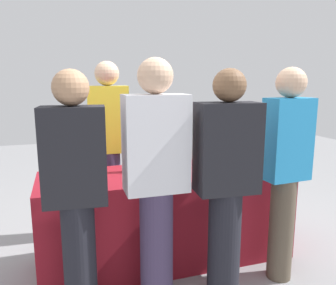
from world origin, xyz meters
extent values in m
plane|color=gray|center=(0.00, 0.00, 0.00)|extent=(12.00, 12.00, 0.00)
cube|color=maroon|center=(0.00, 0.00, 0.39)|extent=(2.10, 0.68, 0.78)
cylinder|color=black|center=(-0.34, 0.09, 0.89)|extent=(0.07, 0.07, 0.20)
cylinder|color=black|center=(-0.34, 0.09, 1.02)|extent=(0.03, 0.03, 0.07)
cylinder|color=maroon|center=(-0.34, 0.09, 1.07)|extent=(0.03, 0.03, 0.02)
cylinder|color=silver|center=(-0.34, 0.09, 0.88)|extent=(0.07, 0.07, 0.07)
cylinder|color=black|center=(0.37, 0.10, 0.90)|extent=(0.07, 0.07, 0.23)
cylinder|color=black|center=(0.37, 0.10, 1.06)|extent=(0.03, 0.03, 0.09)
cylinder|color=maroon|center=(0.37, 0.10, 1.11)|extent=(0.03, 0.03, 0.02)
cylinder|color=silver|center=(0.37, 0.10, 0.89)|extent=(0.07, 0.07, 0.08)
cylinder|color=black|center=(0.53, 0.14, 0.89)|extent=(0.07, 0.07, 0.20)
cylinder|color=black|center=(0.53, 0.14, 1.03)|extent=(0.03, 0.03, 0.08)
cylinder|color=gold|center=(0.53, 0.14, 1.07)|extent=(0.03, 0.03, 0.02)
cylinder|color=silver|center=(0.53, 0.14, 0.88)|extent=(0.07, 0.07, 0.07)
cylinder|color=black|center=(0.77, 0.13, 0.90)|extent=(0.07, 0.07, 0.23)
cylinder|color=black|center=(0.77, 0.13, 1.06)|extent=(0.03, 0.03, 0.09)
cylinder|color=black|center=(0.77, 0.13, 1.11)|extent=(0.03, 0.03, 0.02)
cylinder|color=silver|center=(0.77, 0.13, 0.89)|extent=(0.07, 0.07, 0.08)
cylinder|color=silver|center=(-0.64, -0.17, 0.79)|extent=(0.07, 0.07, 0.00)
cylinder|color=silver|center=(-0.64, -0.17, 0.83)|extent=(0.01, 0.01, 0.08)
sphere|color=silver|center=(-0.64, -0.17, 0.90)|extent=(0.08, 0.08, 0.08)
cylinder|color=silver|center=(-0.11, -0.09, 0.79)|extent=(0.06, 0.06, 0.00)
cylinder|color=silver|center=(-0.11, -0.09, 0.83)|extent=(0.01, 0.01, 0.08)
sphere|color=silver|center=(-0.11, -0.09, 0.89)|extent=(0.07, 0.07, 0.07)
sphere|color=#590C19|center=(-0.11, -0.09, 0.88)|extent=(0.04, 0.04, 0.04)
cylinder|color=silver|center=(0.06, -0.17, 0.79)|extent=(0.06, 0.06, 0.00)
cylinder|color=silver|center=(0.06, -0.17, 0.82)|extent=(0.01, 0.01, 0.07)
sphere|color=silver|center=(0.06, -0.17, 0.89)|extent=(0.07, 0.07, 0.07)
sphere|color=#590C19|center=(0.06, -0.17, 0.88)|extent=(0.04, 0.04, 0.04)
cylinder|color=silver|center=(0.60, -0.12, 0.79)|extent=(0.06, 0.06, 0.00)
cylinder|color=silver|center=(0.60, -0.12, 0.83)|extent=(0.01, 0.01, 0.08)
sphere|color=silver|center=(0.60, -0.12, 0.90)|extent=(0.07, 0.07, 0.07)
cylinder|color=silver|center=(0.76, -0.09, 0.79)|extent=(0.06, 0.06, 0.00)
cylinder|color=silver|center=(0.76, -0.09, 0.82)|extent=(0.01, 0.01, 0.07)
sphere|color=silver|center=(0.76, -0.09, 0.89)|extent=(0.07, 0.07, 0.07)
sphere|color=#590C19|center=(0.76, -0.09, 0.88)|extent=(0.04, 0.04, 0.04)
cylinder|color=#3F3351|center=(-0.40, 0.63, 0.43)|extent=(0.21, 0.21, 0.85)
cube|color=yellow|center=(-0.40, 0.63, 1.17)|extent=(0.39, 0.23, 0.64)
sphere|color=#D8AD8C|center=(-0.40, 0.63, 1.60)|extent=(0.23, 0.23, 0.23)
cylinder|color=black|center=(-0.76, -0.54, 0.40)|extent=(0.21, 0.21, 0.79)
cube|color=black|center=(-0.76, -0.54, 1.09)|extent=(0.40, 0.25, 0.60)
sphere|color=tan|center=(-0.76, -0.54, 1.50)|extent=(0.22, 0.22, 0.22)
cylinder|color=#3F3351|center=(-0.26, -0.56, 0.42)|extent=(0.22, 0.22, 0.83)
cube|color=silver|center=(-0.26, -0.56, 1.14)|extent=(0.41, 0.23, 0.62)
sphere|color=#D8AD8C|center=(-0.26, -0.56, 1.57)|extent=(0.23, 0.23, 0.23)
cylinder|color=black|center=(0.21, -0.64, 0.40)|extent=(0.23, 0.23, 0.80)
cube|color=black|center=(0.21, -0.64, 1.10)|extent=(0.43, 0.26, 0.60)
sphere|color=brown|center=(0.21, -0.64, 1.51)|extent=(0.22, 0.22, 0.22)
cylinder|color=brown|center=(0.75, -0.54, 0.40)|extent=(0.19, 0.19, 0.81)
cube|color=#268CCC|center=(0.75, -0.54, 1.11)|extent=(0.35, 0.21, 0.61)
sphere|color=#D8AD8C|center=(0.75, -0.54, 1.52)|extent=(0.22, 0.22, 0.22)
cube|color=white|center=(0.67, 0.85, 0.38)|extent=(0.45, 0.11, 0.77)
camera|label=1|loc=(-0.82, -2.55, 1.54)|focal=35.29mm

